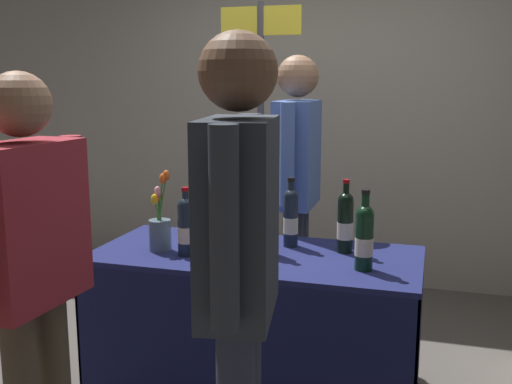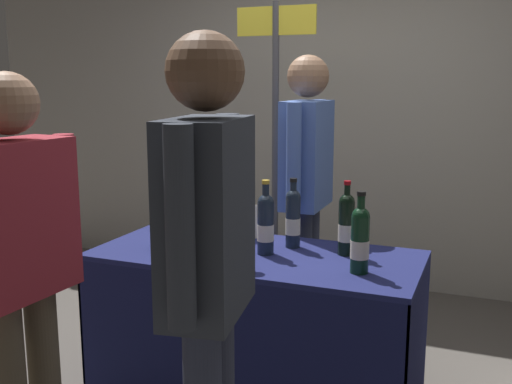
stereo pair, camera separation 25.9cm
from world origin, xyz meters
The scene contains 14 objects.
back_partition centered at (0.00, 1.94, 1.36)m, with size 6.55×0.12×2.71m, color #9E998E.
tasting_table centered at (0.00, 0.00, 0.52)m, with size 1.57×0.72×0.75m.
featured_wine_bottle centered at (0.41, 0.13, 0.90)m, with size 0.08×0.08×0.36m.
display_bottle_0 centered at (-0.31, -0.13, 0.89)m, with size 0.08×0.08×0.33m.
display_bottle_1 centered at (0.13, 0.16, 0.90)m, with size 0.07×0.07×0.35m.
display_bottle_2 centered at (0.53, -0.12, 0.90)m, with size 0.08×0.08×0.36m.
display_bottle_3 centered at (0.05, 0.00, 0.90)m, with size 0.08×0.08×0.36m.
wine_glass_near_vendor centered at (0.05, -0.26, 0.85)m, with size 0.08×0.08×0.15m.
flower_vase centered at (-0.46, -0.09, 0.86)m, with size 0.11×0.11×0.40m.
brochure_stand centered at (-0.12, 0.23, 0.83)m, with size 0.16×0.01×0.18m, color silver.
vendor_presenter centered at (0.05, 0.65, 1.03)m, with size 0.23×0.58×1.71m.
taster_foreground_right centered at (-0.53, -0.99, 0.96)m, with size 0.24×0.60×1.60m.
taster_foreground_left centered at (0.25, -1.00, 1.03)m, with size 0.27×0.56×1.71m.
booth_signpost centered at (-0.26, 0.98, 1.27)m, with size 0.51×0.04×2.05m.
Camera 2 is at (1.05, -2.59, 1.57)m, focal length 41.93 mm.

